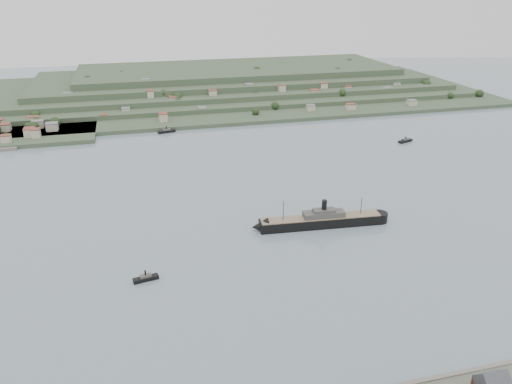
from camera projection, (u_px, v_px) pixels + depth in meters
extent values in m
plane|color=slate|center=(284.00, 222.00, 324.41)|extent=(1400.00, 1400.00, 0.00)
cube|color=#35373C|center=(493.00, 382.00, 180.55)|extent=(10.40, 10.18, 10.18)
cube|color=#34462E|center=(200.00, 99.00, 643.84)|extent=(760.00, 260.00, 4.00)
cube|color=#34462E|center=(212.00, 91.00, 668.93)|extent=(680.00, 220.00, 5.00)
cube|color=#34462E|center=(221.00, 84.00, 683.57)|extent=(600.00, 200.00, 6.00)
cube|color=#34462E|center=(229.00, 77.00, 697.82)|extent=(520.00, 180.00, 7.00)
cube|color=#34462E|center=(237.00, 70.00, 711.68)|extent=(440.00, 160.00, 8.00)
cube|color=#34462E|center=(19.00, 134.00, 499.74)|extent=(150.00, 90.00, 4.00)
cube|color=slate|center=(5.00, 148.00, 461.46)|extent=(22.00, 14.00, 2.80)
cube|color=black|center=(321.00, 222.00, 317.35)|extent=(79.58, 16.82, 6.14)
cone|color=black|center=(260.00, 227.00, 311.06)|extent=(11.34, 11.34, 10.53)
cylinder|color=black|center=(379.00, 217.00, 323.65)|extent=(10.53, 10.53, 6.14)
cube|color=#75654E|center=(321.00, 217.00, 316.04)|extent=(77.76, 15.80, 0.53)
cube|color=#43413E|center=(324.00, 214.00, 315.56)|extent=(26.88, 9.98, 3.51)
cube|color=#43413E|center=(324.00, 211.00, 314.63)|extent=(14.49, 7.25, 2.19)
cylinder|color=black|center=(324.00, 206.00, 313.31)|extent=(3.16, 3.16, 7.90)
cylinder|color=#402B1D|center=(283.00, 212.00, 309.81)|extent=(0.44, 0.44, 14.04)
cylinder|color=#402B1D|center=(361.00, 207.00, 318.26)|extent=(0.44, 0.44, 12.29)
cube|color=black|center=(146.00, 279.00, 260.83)|extent=(13.65, 5.86, 2.12)
cube|color=#43413E|center=(146.00, 276.00, 260.20)|extent=(6.37, 3.85, 1.59)
cylinder|color=black|center=(145.00, 273.00, 259.50)|extent=(0.88, 0.88, 3.09)
cube|color=black|center=(167.00, 132.00, 511.34)|extent=(18.50, 8.62, 2.38)
cube|color=#43413E|center=(166.00, 130.00, 510.63)|extent=(8.69, 5.58, 1.79)
cylinder|color=black|center=(166.00, 128.00, 509.85)|extent=(0.99, 0.99, 3.47)
cube|color=black|center=(405.00, 141.00, 481.95)|extent=(16.74, 9.83, 2.16)
cube|color=#43413E|center=(406.00, 139.00, 481.32)|extent=(8.08, 5.90, 1.62)
cylinder|color=black|center=(406.00, 138.00, 480.61)|extent=(0.90, 0.90, 3.15)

